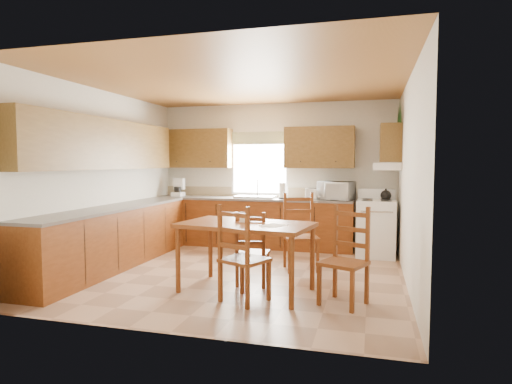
% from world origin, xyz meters
% --- Properties ---
extents(floor, '(4.50, 4.50, 0.00)m').
position_xyz_m(floor, '(0.00, 0.00, 0.00)').
color(floor, '#A07B61').
rests_on(floor, ground).
extents(ceiling, '(4.50, 4.50, 0.00)m').
position_xyz_m(ceiling, '(0.00, 0.00, 2.70)').
color(ceiling, '#996530').
rests_on(ceiling, floor).
extents(wall_left, '(4.50, 4.50, 0.00)m').
position_xyz_m(wall_left, '(-2.25, 0.00, 1.35)').
color(wall_left, silver).
rests_on(wall_left, floor).
extents(wall_right, '(4.50, 4.50, 0.00)m').
position_xyz_m(wall_right, '(2.25, 0.00, 1.35)').
color(wall_right, silver).
rests_on(wall_right, floor).
extents(wall_back, '(4.50, 4.50, 0.00)m').
position_xyz_m(wall_back, '(0.00, 2.25, 1.35)').
color(wall_back, silver).
rests_on(wall_back, floor).
extents(wall_front, '(4.50, 4.50, 0.00)m').
position_xyz_m(wall_front, '(0.00, -2.25, 1.35)').
color(wall_front, silver).
rests_on(wall_front, floor).
extents(lower_cab_back, '(3.75, 0.60, 0.88)m').
position_xyz_m(lower_cab_back, '(-0.38, 1.95, 0.44)').
color(lower_cab_back, '#693212').
rests_on(lower_cab_back, floor).
extents(lower_cab_left, '(0.60, 3.60, 0.88)m').
position_xyz_m(lower_cab_left, '(-1.95, -0.15, 0.44)').
color(lower_cab_left, '#693212').
rests_on(lower_cab_left, floor).
extents(counter_back, '(3.75, 0.63, 0.04)m').
position_xyz_m(counter_back, '(-0.38, 1.95, 0.90)').
color(counter_back, '#59524F').
rests_on(counter_back, lower_cab_back).
extents(counter_left, '(0.63, 3.60, 0.04)m').
position_xyz_m(counter_left, '(-1.95, -0.15, 0.90)').
color(counter_left, '#59524F').
rests_on(counter_left, lower_cab_left).
extents(backsplash, '(3.75, 0.01, 0.18)m').
position_xyz_m(backsplash, '(-0.38, 2.24, 1.01)').
color(backsplash, gray).
rests_on(backsplash, counter_back).
extents(upper_cab_back_left, '(1.41, 0.33, 0.75)m').
position_xyz_m(upper_cab_back_left, '(-1.55, 2.08, 1.85)').
color(upper_cab_back_left, brown).
rests_on(upper_cab_back_left, wall_back).
extents(upper_cab_back_right, '(1.25, 0.33, 0.75)m').
position_xyz_m(upper_cab_back_right, '(0.86, 2.08, 1.85)').
color(upper_cab_back_right, brown).
rests_on(upper_cab_back_right, wall_back).
extents(upper_cab_left, '(0.33, 3.60, 0.75)m').
position_xyz_m(upper_cab_left, '(-2.08, -0.15, 1.85)').
color(upper_cab_left, brown).
rests_on(upper_cab_left, wall_left).
extents(upper_cab_stove, '(0.33, 0.62, 0.62)m').
position_xyz_m(upper_cab_stove, '(2.08, 1.65, 1.90)').
color(upper_cab_stove, brown).
rests_on(upper_cab_stove, wall_right).
extents(range_hood, '(0.44, 0.62, 0.12)m').
position_xyz_m(range_hood, '(2.03, 1.65, 1.52)').
color(range_hood, silver).
rests_on(range_hood, wall_right).
extents(window_frame, '(1.13, 0.02, 1.18)m').
position_xyz_m(window_frame, '(-0.30, 2.22, 1.55)').
color(window_frame, silver).
rests_on(window_frame, wall_back).
extents(window_pane, '(1.05, 0.01, 1.10)m').
position_xyz_m(window_pane, '(-0.30, 2.21, 1.55)').
color(window_pane, white).
rests_on(window_pane, wall_back).
extents(window_valance, '(1.19, 0.01, 0.24)m').
position_xyz_m(window_valance, '(-0.30, 2.19, 2.05)').
color(window_valance, '#506637').
rests_on(window_valance, wall_back).
extents(sink_basin, '(0.75, 0.45, 0.04)m').
position_xyz_m(sink_basin, '(-0.30, 1.95, 0.94)').
color(sink_basin, silver).
rests_on(sink_basin, counter_back).
extents(pine_decal_a, '(0.22, 0.22, 0.36)m').
position_xyz_m(pine_decal_a, '(2.21, 1.33, 2.38)').
color(pine_decal_a, '#133514').
rests_on(pine_decal_a, wall_right).
extents(pine_decal_b, '(0.22, 0.22, 0.36)m').
position_xyz_m(pine_decal_b, '(2.21, 1.65, 2.42)').
color(pine_decal_b, '#133514').
rests_on(pine_decal_b, wall_right).
extents(pine_decal_c, '(0.22, 0.22, 0.36)m').
position_xyz_m(pine_decal_c, '(2.21, 1.97, 2.38)').
color(pine_decal_c, '#133514').
rests_on(pine_decal_c, wall_right).
extents(stove, '(0.65, 0.67, 0.93)m').
position_xyz_m(stove, '(1.88, 1.67, 0.47)').
color(stove, silver).
rests_on(stove, floor).
extents(coffeemaker, '(0.20, 0.23, 0.31)m').
position_xyz_m(coffeemaker, '(-1.88, 1.94, 1.08)').
color(coffeemaker, silver).
rests_on(coffeemaker, counter_back).
extents(paper_towel, '(0.16, 0.16, 0.29)m').
position_xyz_m(paper_towel, '(0.21, 1.92, 1.06)').
color(paper_towel, white).
rests_on(paper_towel, counter_back).
extents(toaster, '(0.26, 0.19, 0.19)m').
position_xyz_m(toaster, '(0.76, 1.94, 1.02)').
color(toaster, silver).
rests_on(toaster, counter_back).
extents(microwave, '(0.63, 0.53, 0.33)m').
position_xyz_m(microwave, '(1.19, 1.91, 1.08)').
color(microwave, silver).
rests_on(microwave, counter_back).
extents(dining_table, '(1.70, 1.14, 0.85)m').
position_xyz_m(dining_table, '(0.32, -0.79, 0.42)').
color(dining_table, '#693212').
rests_on(dining_table, floor).
extents(chair_near_left, '(0.60, 0.59, 1.10)m').
position_xyz_m(chair_near_left, '(0.41, -1.16, 0.55)').
color(chair_near_left, '#693212').
rests_on(chair_near_left, floor).
extents(chair_near_right, '(0.43, 0.41, 0.95)m').
position_xyz_m(chair_near_right, '(0.32, -0.48, 0.48)').
color(chair_near_right, '#693212').
rests_on(chair_near_right, floor).
extents(chair_far_left, '(0.60, 0.59, 1.12)m').
position_xyz_m(chair_far_left, '(0.80, 0.41, 0.56)').
color(chair_far_left, '#693212').
rests_on(chair_far_left, floor).
extents(chair_far_right, '(0.59, 0.58, 1.08)m').
position_xyz_m(chair_far_right, '(1.51, -0.99, 0.54)').
color(chair_far_right, '#693212').
rests_on(chair_far_right, floor).
extents(table_paper, '(0.32, 0.37, 0.00)m').
position_xyz_m(table_paper, '(0.69, -0.90, 0.85)').
color(table_paper, white).
rests_on(table_paper, dining_table).
extents(table_card, '(0.10, 0.04, 0.13)m').
position_xyz_m(table_card, '(0.27, -0.74, 0.91)').
color(table_card, white).
rests_on(table_card, dining_table).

